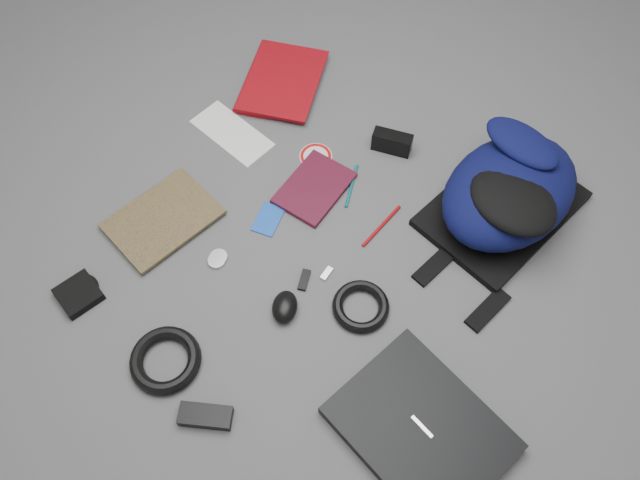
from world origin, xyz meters
The scene contains 22 objects.
ground centered at (0.00, 0.00, 0.00)m, with size 4.00×4.00×0.00m, color #4F4F51.
backpack centered at (0.36, 0.33, 0.09)m, with size 0.31×0.45×0.19m, color black, non-canonical shape.
laptop centered at (0.42, -0.30, 0.02)m, with size 0.36×0.28×0.04m, color black.
textbook_red centered at (-0.48, 0.39, 0.02)m, with size 0.22×0.29×0.03m, color maroon.
comic_book centered at (-0.48, -0.12, 0.01)m, with size 0.20×0.27×0.02m, color #A1860B.
envelope centered at (-0.40, 0.19, 0.00)m, with size 0.24×0.11×0.00m, color white.
dvd_case centered at (-0.10, 0.14, 0.01)m, with size 0.15×0.20×0.02m, color #3A0B19.
compact_camera centered at (0.02, 0.37, 0.03)m, with size 0.11×0.04×0.06m, color black.
sticker_disc centered at (-0.15, 0.24, 0.00)m, with size 0.09×0.09×0.00m, color silver.
pen_teal centered at (-0.02, 0.20, 0.00)m, with size 0.01×0.01×0.14m, color #0A5F62.
pen_red centered at (0.11, 0.12, 0.00)m, with size 0.01×0.01×0.16m, color maroon.
id_badge centered at (-0.15, -0.01, 0.00)m, with size 0.06×0.09×0.00m, color blue.
usb_black centered at (0.02, -0.11, 0.01)m, with size 0.02×0.06×0.01m, color black.
usb_silver centered at (0.06, -0.07, 0.00)m, with size 0.02×0.04×0.01m, color silver.
mouse centered at (0.02, -0.20, 0.02)m, with size 0.06×0.08×0.04m, color black.
headphone_left centered at (-0.20, -0.18, 0.01)m, with size 0.04×0.04×0.01m, color silver.
headphone_right centered at (-0.20, -0.17, 0.01)m, with size 0.05×0.05×0.01m, color #BDBDBF.
cable_coil centered at (0.18, -0.11, 0.01)m, with size 0.14×0.14×0.03m, color black.
power_brick centered at (0.01, -0.51, 0.01)m, with size 0.12×0.05×0.03m, color black.
power_cord_coil centered at (-0.15, -0.45, 0.02)m, with size 0.16×0.16×0.03m, color black.
pouch centered at (-0.43, -0.42, 0.01)m, with size 0.09×0.09×0.02m, color black.
earbud_coil centered at (-0.44, -0.41, 0.01)m, with size 0.09×0.09×0.02m, color black.
Camera 1 is at (0.40, -0.68, 1.38)m, focal length 35.00 mm.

